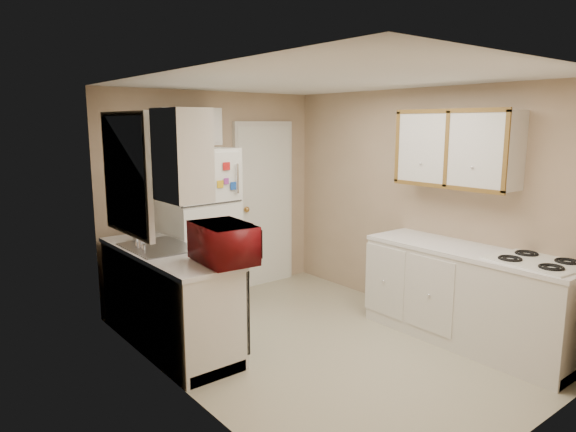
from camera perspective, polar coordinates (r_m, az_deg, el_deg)
floor at (r=4.96m, az=3.72°, el=-14.03°), size 3.80×3.80×0.00m
ceiling at (r=4.53m, az=4.08°, el=14.83°), size 3.80×3.80×0.00m
wall_left at (r=3.81m, az=-11.86°, el=-2.66°), size 3.80×3.80×0.00m
wall_right at (r=5.62m, az=14.48°, el=1.38°), size 3.80×3.80×0.00m
wall_back at (r=6.11m, az=-8.22°, el=2.29°), size 2.80×2.80×0.00m
wall_front at (r=3.48m, az=25.61°, el=-4.72°), size 2.80×2.80×0.00m
left_counter at (r=4.92m, az=-13.19°, el=-8.83°), size 0.60×1.80×0.90m
dishwasher at (r=4.54m, az=-6.52°, el=-9.74°), size 0.03×0.58×0.72m
sink at (r=4.94m, az=-14.13°, el=-3.85°), size 0.54×0.74×0.16m
microwave at (r=4.27m, az=-7.12°, el=-3.19°), size 0.62×0.38×0.39m
soap_bottle at (r=5.20m, az=-16.32°, el=-1.65°), size 0.10×0.10×0.20m
window_blinds at (r=4.71m, az=-17.41°, el=4.48°), size 0.10×0.98×1.08m
upper_cabinet_left at (r=3.99m, az=-11.69°, el=6.64°), size 0.30×0.45×0.70m
refrigerator at (r=5.65m, az=-10.15°, el=-1.60°), size 0.78×0.76×1.78m
cabinet_over_fridge at (r=5.73m, az=-11.15°, el=9.71°), size 0.70×0.30×0.40m
interior_door at (r=6.48m, az=-2.66°, el=1.24°), size 0.86×0.06×2.08m
right_counter at (r=5.12m, az=19.27°, el=-8.40°), size 0.60×2.00×0.90m
stove at (r=4.89m, az=25.60°, el=-10.01°), size 0.64×0.76×0.86m
upper_cabinet_right at (r=5.16m, az=18.23°, el=7.12°), size 0.30×1.20×0.70m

